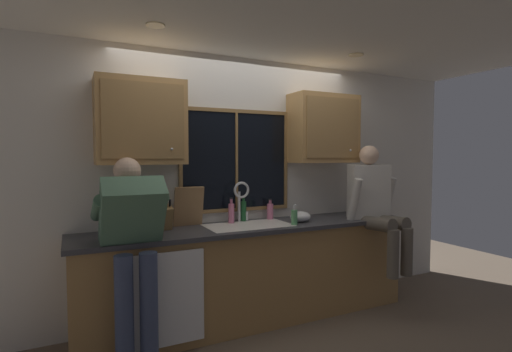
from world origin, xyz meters
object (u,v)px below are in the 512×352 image
object	(u,v)px
person_standing	(133,239)
cutting_board	(189,206)
knife_block	(165,218)
soap_dispenser	(294,217)
mixing_bowl	(300,217)
bottle_amber_small	(244,210)
bottle_green_glass	(231,213)
bottle_tall_clear	(270,211)
person_sitting_on_counter	(375,202)

from	to	relation	value
person_standing	cutting_board	size ratio (longest dim) A/B	4.17
knife_block	cutting_board	size ratio (longest dim) A/B	0.86
person_standing	soap_dispenser	xyz separation A→B (m)	(1.49, 0.14, 0.03)
mixing_bowl	soap_dispenser	distance (m)	0.21
soap_dispenser	bottle_amber_small	world-z (taller)	bottle_amber_small
person_standing	soap_dispenser	bearing A→B (deg)	5.54
person_standing	bottle_amber_small	distance (m)	1.27
cutting_board	bottle_green_glass	xyz separation A→B (m)	(0.41, -0.03, -0.08)
knife_block	bottle_amber_small	world-z (taller)	knife_block
cutting_board	bottle_tall_clear	world-z (taller)	cutting_board
person_sitting_on_counter	bottle_amber_small	distance (m)	1.35
mixing_bowl	person_standing	bearing A→B (deg)	-170.22
soap_dispenser	bottle_amber_small	distance (m)	0.53
knife_block	bottle_green_glass	size ratio (longest dim) A/B	1.30
person_sitting_on_counter	bottle_tall_clear	bearing A→B (deg)	153.18
cutting_board	bottle_amber_small	world-z (taller)	cutting_board
bottle_green_glass	knife_block	bearing A→B (deg)	-174.98
person_sitting_on_counter	mixing_bowl	xyz separation A→B (m)	(-0.75, 0.24, -0.14)
person_sitting_on_counter	bottle_tall_clear	xyz separation A→B (m)	(-0.96, 0.49, -0.10)
person_standing	bottle_tall_clear	world-z (taller)	person_standing
knife_block	soap_dispenser	xyz separation A→B (m)	(1.16, -0.29, -0.03)
knife_block	bottle_tall_clear	xyz separation A→B (m)	(1.10, 0.09, -0.02)
person_sitting_on_counter	bottle_green_glass	xyz separation A→B (m)	(-1.41, 0.45, -0.08)
knife_block	bottle_tall_clear	bearing A→B (deg)	4.90
bottle_green_glass	person_standing	bearing A→B (deg)	-153.58
person_standing	mixing_bowl	bearing A→B (deg)	9.78
cutting_board	bottle_amber_small	bearing A→B (deg)	1.98
cutting_board	mixing_bowl	world-z (taller)	cutting_board
person_standing	person_sitting_on_counter	size ratio (longest dim) A/B	1.24
knife_block	person_sitting_on_counter	bearing A→B (deg)	-10.73
person_standing	cutting_board	bearing A→B (deg)	42.21
mixing_bowl	bottle_tall_clear	world-z (taller)	bottle_tall_clear
person_sitting_on_counter	bottle_tall_clear	world-z (taller)	person_sitting_on_counter
person_sitting_on_counter	soap_dispenser	size ratio (longest dim) A/B	6.37
soap_dispenser	bottle_tall_clear	distance (m)	0.39
person_sitting_on_counter	bottle_tall_clear	size ratio (longest dim) A/B	6.02
cutting_board	soap_dispenser	bearing A→B (deg)	-22.62
person_standing	bottle_green_glass	size ratio (longest dim) A/B	6.32
soap_dispenser	knife_block	bearing A→B (deg)	165.90
cutting_board	bottle_green_glass	bearing A→B (deg)	-4.47
person_sitting_on_counter	bottle_green_glass	world-z (taller)	person_sitting_on_counter
bottle_green_glass	bottle_amber_small	world-z (taller)	bottle_amber_small
person_sitting_on_counter	cutting_board	distance (m)	1.88
person_standing	bottle_green_glass	bearing A→B (deg)	26.42
cutting_board	bottle_green_glass	distance (m)	0.42
person_sitting_on_counter	soap_dispenser	bearing A→B (deg)	173.67
mixing_bowl	bottle_green_glass	bearing A→B (deg)	162.29
person_sitting_on_counter	knife_block	size ratio (longest dim) A/B	3.92
knife_block	bottle_green_glass	world-z (taller)	knife_block
person_standing	soap_dispenser	size ratio (longest dim) A/B	7.89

